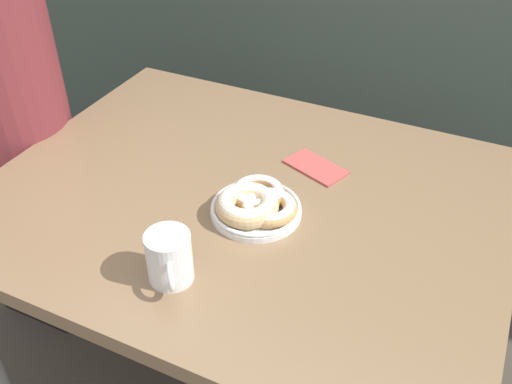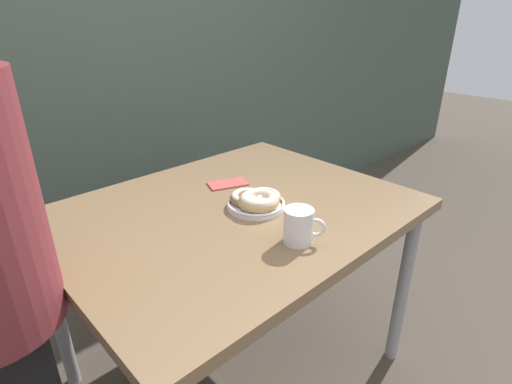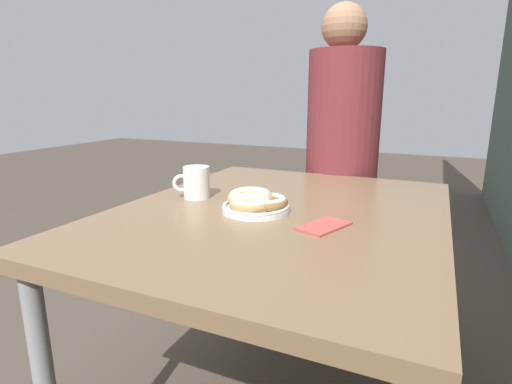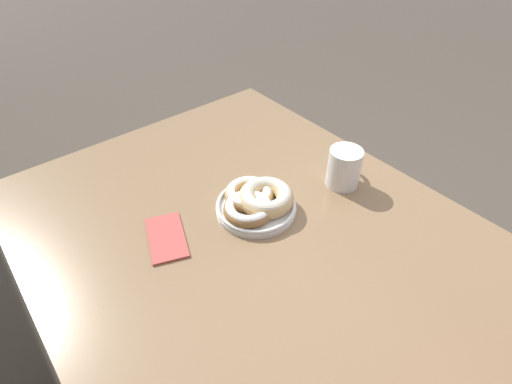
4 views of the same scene
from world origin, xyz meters
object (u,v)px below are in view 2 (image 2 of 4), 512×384
coffee_mug (299,226)px  donut_plate (257,200)px  napkin (228,184)px  dining_table (235,225)px

coffee_mug → donut_plate: bearing=75.5°
napkin → donut_plate: bearing=-104.2°
dining_table → napkin: (0.11, 0.17, 0.08)m
dining_table → coffee_mug: bearing=-92.0°
coffee_mug → napkin: 0.49m
coffee_mug → dining_table: bearing=88.0°
donut_plate → coffee_mug: size_ratio=1.96×
dining_table → coffee_mug: (-0.01, -0.31, 0.13)m
dining_table → napkin: bearing=56.6°
dining_table → coffee_mug: size_ratio=10.61×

